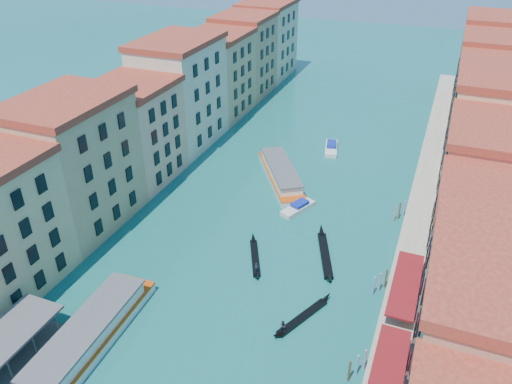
% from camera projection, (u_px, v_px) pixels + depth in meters
% --- Properties ---
extents(left_bank_palazzos, '(12.80, 128.40, 21.00)m').
position_uv_depth(left_bank_palazzos, '(164.00, 107.00, 92.89)').
color(left_bank_palazzos, beige).
rests_on(left_bank_palazzos, ground).
extents(right_bank_palazzos, '(12.80, 128.40, 21.00)m').
position_uv_depth(right_bank_palazzos, '(487.00, 156.00, 75.34)').
color(right_bank_palazzos, '#AB4B3D').
rests_on(right_bank_palazzos, ground).
extents(quay, '(4.00, 140.00, 1.00)m').
position_uv_depth(quay, '(422.00, 198.00, 82.58)').
color(quay, '#A39883').
rests_on(quay, ground).
extents(mooring_poles_right, '(1.44, 54.24, 3.20)m').
position_uv_depth(mooring_poles_right, '(362.00, 347.00, 54.11)').
color(mooring_poles_right, '#50381B').
rests_on(mooring_poles_right, ground).
extents(vaporetto_near, '(5.48, 21.20, 3.13)m').
position_uv_depth(vaporetto_near, '(88.00, 336.00, 55.33)').
color(vaporetto_near, white).
rests_on(vaporetto_near, ground).
extents(vaporetto_far, '(13.87, 18.33, 2.82)m').
position_uv_depth(vaporetto_far, '(281.00, 174.00, 88.17)').
color(vaporetto_far, white).
rests_on(vaporetto_far, ground).
extents(gondola_fore, '(5.16, 9.76, 2.08)m').
position_uv_depth(gondola_fore, '(255.00, 257.00, 69.22)').
color(gondola_fore, black).
rests_on(gondola_fore, ground).
extents(gondola_right, '(5.18, 9.99, 2.12)m').
position_uv_depth(gondola_right, '(301.00, 317.00, 59.21)').
color(gondola_right, black).
rests_on(gondola_right, ground).
extents(gondola_far, '(5.56, 12.62, 1.86)m').
position_uv_depth(gondola_far, '(325.00, 253.00, 69.92)').
color(gondola_far, black).
rests_on(gondola_far, ground).
extents(motorboat_mid, '(4.43, 6.71, 1.33)m').
position_uv_depth(motorboat_mid, '(298.00, 207.00, 80.07)').
color(motorboat_mid, silver).
rests_on(motorboat_mid, ground).
extents(motorboat_far, '(3.73, 7.49, 1.49)m').
position_uv_depth(motorboat_far, '(331.00, 147.00, 99.14)').
color(motorboat_far, silver).
rests_on(motorboat_far, ground).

